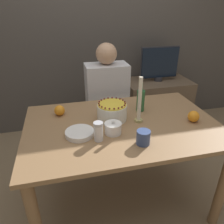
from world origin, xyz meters
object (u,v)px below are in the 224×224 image
Objects in this scene: sugar_bowl at (113,128)px; tv_monitor at (160,64)px; candle at (139,104)px; person_man_blue_shirt at (107,112)px; cake at (112,112)px; bottle at (141,100)px; sugar_shaker at (98,131)px.

sugar_bowl is 0.23× the size of tv_monitor.
person_man_blue_shirt is at bearing 98.26° from candle.
bottle reaches higher than cake.
person_man_blue_shirt is 2.48× the size of tv_monitor.
tv_monitor is at bearing 57.97° from bottle.
sugar_bowl is 0.27m from candle.
sugar_shaker reaches higher than sugar_bowl.
sugar_shaker is (-0.15, -0.25, 0.00)m from cake.
cake is 1.33m from tv_monitor.
candle reaches higher than sugar_shaker.
cake is at bearing 78.54° from sugar_bowl.
person_man_blue_shirt reaches higher than sugar_bowl.
cake is 1.92× the size of sugar_bowl.
cake reaches higher than sugar_shaker.
bottle is (0.40, 0.34, 0.03)m from sugar_shaker.
bottle is 0.48× the size of tv_monitor.
bottle is at bearing 40.41° from sugar_shaker.
sugar_shaker is 0.38m from candle.
candle is 0.69× the size of tv_monitor.
sugar_shaker is at bearing -127.66° from tv_monitor.
cake is 0.18× the size of person_man_blue_shirt.
sugar_shaker is at bearing -151.13° from sugar_bowl.
tv_monitor is (0.76, 0.46, 0.34)m from person_man_blue_shirt.
sugar_bowl is 0.34× the size of candle.
sugar_shaker is at bearing 74.25° from person_man_blue_shirt.
bottle is (0.29, 0.28, 0.05)m from sugar_bowl.
sugar_bowl is 0.81m from person_man_blue_shirt.
bottle is 1.11m from tv_monitor.
sugar_shaker is at bearing -139.59° from bottle.
sugar_shaker is (-0.11, -0.06, 0.03)m from sugar_bowl.
person_man_blue_shirt is at bearing 109.45° from bottle.
person_man_blue_shirt is at bearing 80.79° from sugar_bowl.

